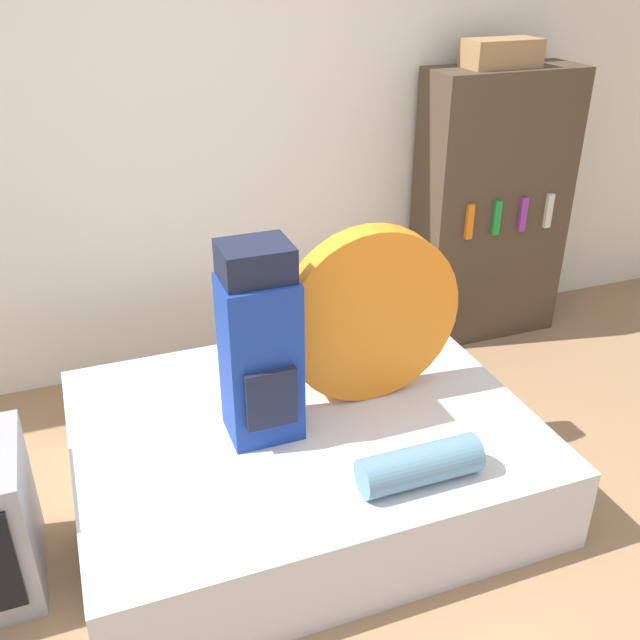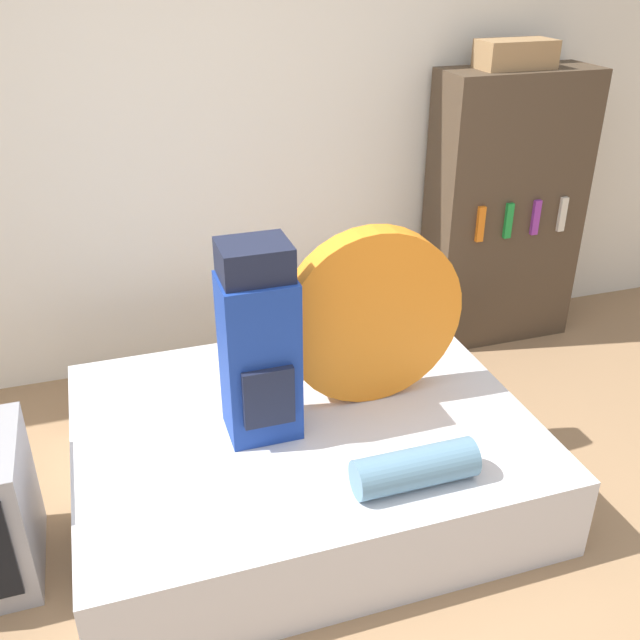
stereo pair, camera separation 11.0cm
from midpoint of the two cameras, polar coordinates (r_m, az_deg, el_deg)
ground_plane at (r=2.76m, az=1.06°, el=-22.54°), size 16.00×16.00×0.00m
wall_back at (r=3.75m, az=-10.22°, el=14.77°), size 8.00×0.05×2.60m
bed at (r=3.12m, az=-2.40°, el=-10.60°), size 1.86×1.46×0.37m
backpack at (r=2.74m, az=-5.97°, el=-2.18°), size 0.28×0.27×0.81m
tent_bag at (r=2.97m, az=2.98°, el=0.38°), size 0.77×0.11×0.77m
sleeping_roll at (r=2.67m, az=6.80°, el=-11.48°), size 0.46×0.15×0.15m
bookshelf at (r=4.26m, az=12.80°, el=8.74°), size 0.86×0.38×1.55m
cardboard_box at (r=4.03m, az=13.51°, el=20.06°), size 0.39×0.21×0.14m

